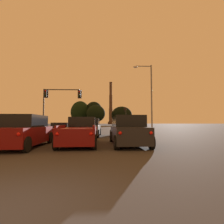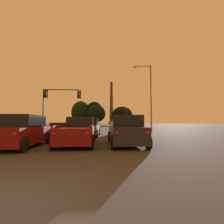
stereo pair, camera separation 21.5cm
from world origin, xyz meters
name	(u,v)px [view 2 (the right image)]	position (x,y,z in m)	size (l,w,h in m)	color
sedan_left_lane_front	(60,130)	(-3.14, 15.80, 0.67)	(2.17, 4.77, 1.43)	maroon
suv_right_lane_second	(126,131)	(3.02, 8.41, 0.90)	(2.25, 4.96, 1.86)	#232328
suv_left_lane_second	(22,131)	(-3.12, 7.61, 0.90)	(2.25, 4.96, 1.86)	maroon
pickup_truck_center_lane_second	(78,132)	(-0.08, 8.95, 0.80)	(2.41, 5.58, 1.82)	maroon
sedan_right_lane_front	(120,130)	(3.11, 14.91, 0.67)	(2.13, 4.76, 1.43)	silver
suv_center_lane_front	(89,128)	(-0.05, 15.75, 0.90)	(2.16, 4.93, 1.86)	#4C4F54
traffic_light_overhead_left	(56,99)	(-5.73, 22.95, 4.89)	(5.68, 0.50, 6.39)	#2D2D30
traffic_light_far_right	(126,115)	(7.59, 51.05, 3.93)	(0.78, 0.50, 5.99)	#2D2D30
street_lamp	(148,92)	(7.64, 21.38, 5.74)	(2.68, 0.36, 9.57)	slate
smokestack	(111,108)	(5.87, 162.25, 15.85)	(5.46, 5.46, 40.36)	#3C2B22
treeline_center_left	(81,112)	(-12.79, 94.23, 7.23)	(10.45, 9.41, 13.43)	black
treeline_right_mid	(94,111)	(-5.33, 94.46, 7.89)	(9.45, 8.51, 13.17)	black
treeline_center_right	(96,114)	(-3.64, 85.61, 6.10)	(9.40, 8.46, 10.47)	black
treeline_far_right	(122,115)	(9.98, 91.30, 5.57)	(11.09, 9.98, 10.24)	black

